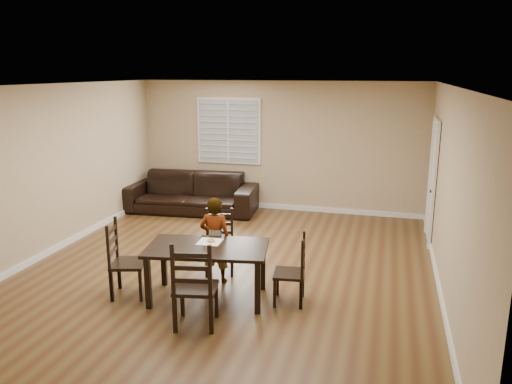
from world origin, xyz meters
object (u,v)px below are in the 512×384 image
(chair_near, at_px, (220,242))
(chair_right, at_px, (298,273))
(child, at_px, (215,240))
(dining_table, at_px, (207,253))
(sofa, at_px, (190,193))
(donut, at_px, (211,240))
(chair_far, at_px, (193,291))
(chair_left, at_px, (119,262))

(chair_near, xyz_separation_m, chair_right, (1.32, -0.78, -0.01))
(chair_near, relative_size, child, 0.76)
(dining_table, distance_m, sofa, 4.23)
(donut, height_order, sofa, sofa)
(child, relative_size, sofa, 0.45)
(chair_far, distance_m, chair_right, 1.42)
(chair_right, height_order, sofa, chair_right)
(chair_right, bearing_deg, donut, -96.28)
(child, xyz_separation_m, donut, (0.08, -0.37, 0.13))
(chair_right, xyz_separation_m, child, (-1.23, 0.37, 0.20))
(chair_left, xyz_separation_m, sofa, (-0.65, 4.01, -0.06))
(dining_table, height_order, chair_far, chair_far)
(chair_near, relative_size, chair_far, 0.88)
(chair_far, relative_size, child, 0.87)
(chair_near, xyz_separation_m, donut, (0.16, -0.78, 0.32))
(chair_near, height_order, chair_right, chair_near)
(chair_far, distance_m, chair_left, 1.43)
(chair_left, distance_m, sofa, 4.07)
(chair_left, height_order, child, child)
(chair_far, xyz_separation_m, chair_left, (-1.29, 0.61, -0.02))
(chair_near, distance_m, chair_right, 1.53)
(chair_near, bearing_deg, dining_table, -96.67)
(child, bearing_deg, chair_far, 99.07)
(chair_far, height_order, chair_left, chair_far)
(chair_far, bearing_deg, dining_table, -91.28)
(dining_table, xyz_separation_m, chair_near, (-0.17, 0.96, -0.20))
(chair_near, bearing_deg, chair_left, -147.13)
(dining_table, bearing_deg, chair_far, -89.76)
(chair_left, bearing_deg, chair_far, -131.40)
(chair_right, distance_m, sofa, 4.68)
(dining_table, relative_size, chair_far, 1.55)
(donut, bearing_deg, chair_left, -161.95)
(dining_table, height_order, sofa, sofa)
(chair_right, distance_m, donut, 1.20)
(chair_right, xyz_separation_m, donut, (-1.16, -0.01, 0.33))
(dining_table, relative_size, chair_left, 1.61)
(child, bearing_deg, donut, 101.79)
(chair_far, height_order, sofa, chair_far)
(chair_right, relative_size, donut, 8.58)
(dining_table, height_order, chair_right, chair_right)
(chair_near, xyz_separation_m, chair_far, (0.30, -1.77, 0.06))
(dining_table, xyz_separation_m, donut, (-0.01, 0.17, 0.11))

